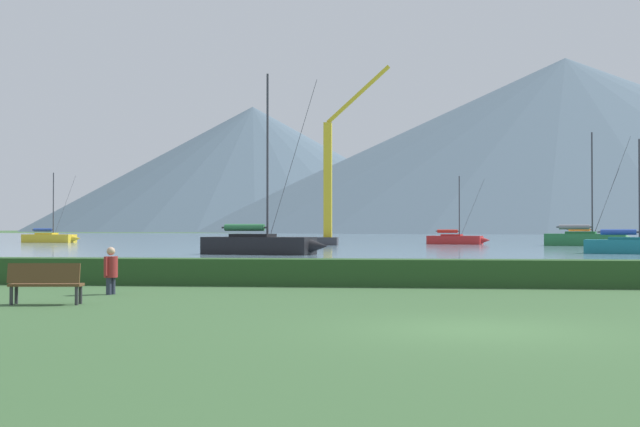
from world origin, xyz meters
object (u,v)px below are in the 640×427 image
sailboat_slip_2 (456,239)px  park_bench_near_path (45,281)px  sailboat_slip_4 (587,238)px  sailboat_slip_0 (50,238)px  dock_crane (331,189)px  person_seated_viewer (111,268)px  sailboat_slip_3 (588,238)px  sailboat_slip_6 (633,245)px  sailboat_slip_1 (260,244)px

sailboat_slip_2 → park_bench_near_path: 75.29m
sailboat_slip_2 → sailboat_slip_4: 14.13m
sailboat_slip_0 → dock_crane: (34.68, -11.82, 5.10)m
person_seated_viewer → sailboat_slip_0: bearing=128.9°
sailboat_slip_3 → sailboat_slip_6: size_ratio=1.17×
sailboat_slip_0 → person_seated_viewer: 84.26m
sailboat_slip_2 → sailboat_slip_1: bearing=-95.5°
sailboat_slip_1 → sailboat_slip_6: (24.75, 3.98, -0.14)m
sailboat_slip_1 → dock_crane: (1.68, 30.57, 4.98)m
sailboat_slip_4 → sailboat_slip_0: bearing=-175.3°
sailboat_slip_1 → person_seated_viewer: 34.25m
sailboat_slip_0 → sailboat_slip_1: size_ratio=0.70×
sailboat_slip_1 → person_seated_viewer: size_ratio=9.52×
sailboat_slip_1 → sailboat_slip_4: size_ratio=1.08×
sailboat_slip_0 → sailboat_slip_6: sailboat_slip_0 is taller
sailboat_slip_4 → park_bench_near_path: (-24.94, -67.15, -0.19)m
sailboat_slip_0 → person_seated_viewer: bearing=-58.4°
sailboat_slip_0 → person_seated_viewer: size_ratio=6.65×
sailboat_slip_4 → sailboat_slip_6: (-1.94, -25.89, -0.15)m
sailboat_slip_1 → sailboat_slip_3: bearing=70.0°
sailboat_slip_2 → sailboat_slip_4: bearing=-14.1°
sailboat_slip_2 → dock_crane: dock_crane is taller
park_bench_near_path → sailboat_slip_0: bearing=107.0°
sailboat_slip_4 → sailboat_slip_6: bearing=-77.7°
sailboat_slip_1 → sailboat_slip_4: bearing=60.6°
sailboat_slip_1 → person_seated_viewer: (2.18, -34.18, -0.03)m
sailboat_slip_1 → park_bench_near_path: sailboat_slip_1 is taller
dock_crane → sailboat_slip_1: bearing=-93.2°
sailboat_slip_2 → sailboat_slip_4: (12.24, -7.06, 0.18)m
sailboat_slip_2 → sailboat_slip_0: bearing=-170.7°
sailboat_slip_2 → sailboat_slip_4: sailboat_slip_4 is taller
sailboat_slip_1 → sailboat_slip_2: 39.65m
sailboat_slip_2 → person_seated_viewer: bearing=-84.0°
sailboat_slip_1 → sailboat_slip_3: 56.62m
sailboat_slip_0 → sailboat_slip_3: sailboat_slip_3 is taller
sailboat_slip_6 → sailboat_slip_4: bearing=102.6°
sailboat_slip_0 → dock_crane: bearing=-11.9°
sailboat_slip_0 → sailboat_slip_1: (32.99, -42.39, 0.13)m
sailboat_slip_3 → park_bench_near_path: bearing=-96.9°
person_seated_viewer → dock_crane: bearing=104.7°
sailboat_slip_1 → park_bench_near_path: (1.75, -37.28, -0.18)m
sailboat_slip_2 → dock_crane: size_ratio=0.40×
person_seated_viewer → sailboat_slip_1: bearing=107.9°
sailboat_slip_1 → dock_crane: size_ratio=0.66×
sailboat_slip_3 → sailboat_slip_4: 18.31m
sailboat_slip_3 → sailboat_slip_4: bearing=-89.8°
sailboat_slip_1 → sailboat_slip_6: bearing=21.5°
sailboat_slip_0 → sailboat_slip_3: bearing=11.8°
park_bench_near_path → person_seated_viewer: size_ratio=1.35×
sailboat_slip_3 → person_seated_viewer: 86.69m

